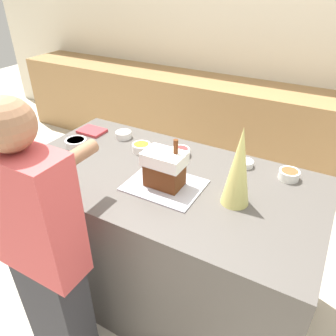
# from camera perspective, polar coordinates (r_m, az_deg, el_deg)

# --- Properties ---
(ground_plane) EXTENTS (12.00, 12.00, 0.00)m
(ground_plane) POSITION_cam_1_polar(r_m,az_deg,el_deg) (2.44, -0.53, -19.85)
(ground_plane) COLOR beige
(wall_back) EXTENTS (8.00, 0.05, 2.60)m
(wall_back) POSITION_cam_1_polar(r_m,az_deg,el_deg) (3.66, 18.07, 20.66)
(wall_back) COLOR beige
(wall_back) RESTS_ON ground_plane
(back_cabinet_block) EXTENTS (6.00, 0.60, 0.89)m
(back_cabinet_block) POSITION_cam_1_polar(r_m,az_deg,el_deg) (3.61, 14.62, 6.61)
(back_cabinet_block) COLOR #9E7547
(back_cabinet_block) RESTS_ON ground_plane
(kitchen_island) EXTENTS (1.72, 0.91, 0.92)m
(kitchen_island) POSITION_cam_1_polar(r_m,az_deg,el_deg) (2.10, -0.59, -12.00)
(kitchen_island) COLOR #514C47
(kitchen_island) RESTS_ON ground_plane
(baking_tray) EXTENTS (0.39, 0.31, 0.01)m
(baking_tray) POSITION_cam_1_polar(r_m,az_deg,el_deg) (1.73, -0.61, -3.01)
(baking_tray) COLOR #B2B2BC
(baking_tray) RESTS_ON kitchen_island
(gingerbread_house) EXTENTS (0.21, 0.14, 0.27)m
(gingerbread_house) POSITION_cam_1_polar(r_m,az_deg,el_deg) (1.67, -0.61, -0.01)
(gingerbread_house) COLOR #5B2D14
(gingerbread_house) RESTS_ON baking_tray
(decorative_tree) EXTENTS (0.14, 0.14, 0.40)m
(decorative_tree) POSITION_cam_1_polar(r_m,az_deg,el_deg) (1.54, 12.23, 0.17)
(decorative_tree) COLOR #DBD675
(decorative_tree) RESTS_ON kitchen_island
(candy_bowl_far_left) EXTENTS (0.13, 0.13, 0.05)m
(candy_bowl_far_left) POSITION_cam_1_polar(r_m,az_deg,el_deg) (2.18, -15.72, 4.23)
(candy_bowl_far_left) COLOR white
(candy_bowl_far_left) RESTS_ON kitchen_island
(candy_bowl_center_rear) EXTENTS (0.11, 0.11, 0.05)m
(candy_bowl_center_rear) POSITION_cam_1_polar(r_m,az_deg,el_deg) (1.89, 20.33, -1.05)
(candy_bowl_center_rear) COLOR white
(candy_bowl_center_rear) RESTS_ON kitchen_island
(candy_bowl_far_right) EXTENTS (0.11, 0.11, 0.05)m
(candy_bowl_far_right) POSITION_cam_1_polar(r_m,az_deg,el_deg) (2.05, -4.67, 3.61)
(candy_bowl_far_right) COLOR white
(candy_bowl_far_right) RESTS_ON kitchen_island
(candy_bowl_near_tray_left) EXTENTS (0.09, 0.09, 0.04)m
(candy_bowl_near_tray_left) POSITION_cam_1_polar(r_m,az_deg,el_deg) (1.94, 13.34, 0.80)
(candy_bowl_near_tray_left) COLOR white
(candy_bowl_near_tray_left) RESTS_ON kitchen_island
(candy_bowl_near_tray_right) EXTENTS (0.12, 0.12, 0.04)m
(candy_bowl_near_tray_right) POSITION_cam_1_polar(r_m,az_deg,el_deg) (2.01, 2.14, 2.87)
(candy_bowl_near_tray_right) COLOR white
(candy_bowl_near_tray_right) RESTS_ON kitchen_island
(candy_bowl_beside_tree) EXTENTS (0.11, 0.11, 0.04)m
(candy_bowl_beside_tree) POSITION_cam_1_polar(r_m,az_deg,el_deg) (2.24, -7.76, 5.80)
(candy_bowl_beside_tree) COLOR silver
(candy_bowl_beside_tree) RESTS_ON kitchen_island
(candy_bowl_front_corner) EXTENTS (0.12, 0.12, 0.05)m
(candy_bowl_front_corner) POSITION_cam_1_polar(r_m,az_deg,el_deg) (1.96, -1.94, 2.22)
(candy_bowl_front_corner) COLOR silver
(candy_bowl_front_corner) RESTS_ON kitchen_island
(cookbook) EXTENTS (0.18, 0.13, 0.02)m
(cookbook) POSITION_cam_1_polar(r_m,az_deg,el_deg) (2.36, -13.12, 6.27)
(cookbook) COLOR #B23338
(cookbook) RESTS_ON kitchen_island
(person) EXTENTS (0.41, 0.51, 1.54)m
(person) POSITION_cam_1_polar(r_m,az_deg,el_deg) (1.62, -20.67, -14.15)
(person) COLOR #333338
(person) RESTS_ON ground_plane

